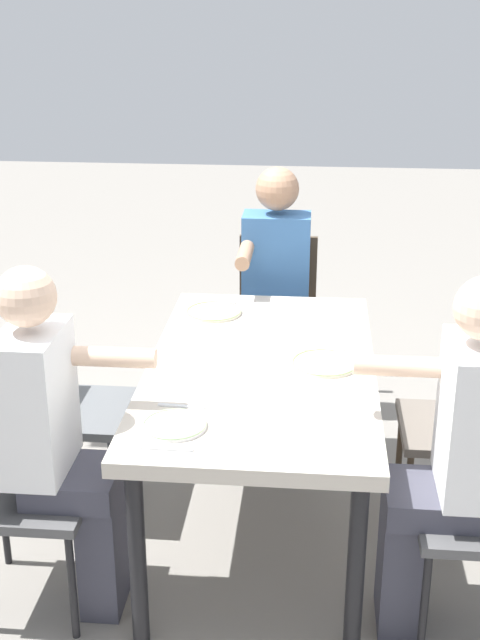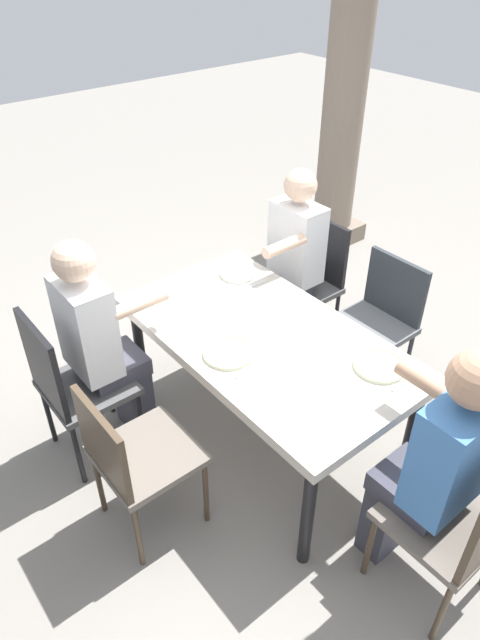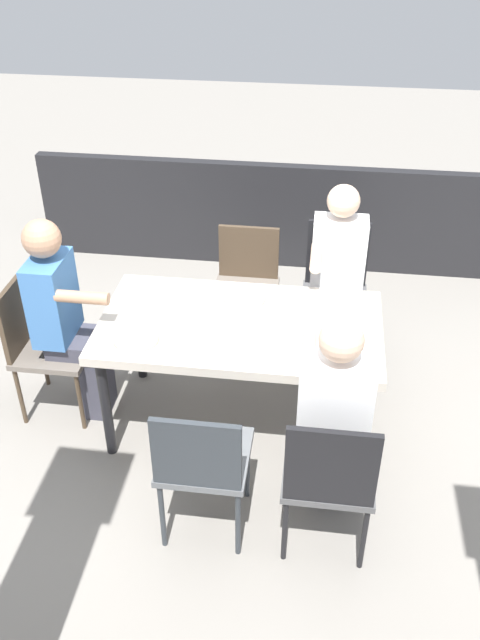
% 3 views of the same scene
% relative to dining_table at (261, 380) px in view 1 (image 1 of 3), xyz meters
% --- Properties ---
extents(ground_plane, '(16.00, 16.00, 0.00)m').
position_rel_dining_table_xyz_m(ground_plane, '(0.00, 0.00, -0.68)').
color(ground_plane, gray).
extents(dining_table, '(1.60, 0.89, 0.75)m').
position_rel_dining_table_xyz_m(dining_table, '(0.00, 0.00, 0.00)').
color(dining_table, beige).
rests_on(dining_table, ground).
extents(chair_west_north, '(0.44, 0.44, 0.89)m').
position_rel_dining_table_xyz_m(chair_west_north, '(-0.54, 0.86, -0.16)').
color(chair_west_north, '#4F4F50').
rests_on(chair_west_north, ground).
extents(chair_mid_north, '(0.44, 0.44, 0.87)m').
position_rel_dining_table_xyz_m(chair_mid_north, '(0.07, 0.86, -0.16)').
color(chair_mid_north, '#5B5E61').
rests_on(chair_mid_north, ground).
extents(chair_mid_south, '(0.44, 0.44, 0.86)m').
position_rel_dining_table_xyz_m(chair_mid_south, '(0.07, -0.86, -0.17)').
color(chair_mid_south, '#6A6158').
rests_on(chair_mid_south, ground).
extents(chair_head_east, '(0.44, 0.44, 0.90)m').
position_rel_dining_table_xyz_m(chair_head_east, '(1.22, 0.00, -0.16)').
color(chair_head_east, '#6A6158').
rests_on(chair_head_east, ground).
extents(diner_woman_green, '(0.50, 0.35, 1.31)m').
position_rel_dining_table_xyz_m(diner_woman_green, '(1.04, 0.00, 0.03)').
color(diner_woman_green, '#3F3F4C').
rests_on(diner_woman_green, ground).
extents(diner_man_white, '(0.35, 0.49, 1.29)m').
position_rel_dining_table_xyz_m(diner_man_white, '(-0.54, 0.67, 0.02)').
color(diner_man_white, '#3F3F4C').
rests_on(diner_man_white, ground).
extents(diner_guest_third, '(0.35, 0.49, 1.30)m').
position_rel_dining_table_xyz_m(diner_guest_third, '(-0.54, -0.66, 0.02)').
color(diner_guest_third, '#3F3F4C').
rests_on(diner_guest_third, ground).
extents(plate_0, '(0.22, 0.22, 0.02)m').
position_rel_dining_table_xyz_m(plate_0, '(-0.55, 0.25, 0.08)').
color(plate_0, white).
rests_on(plate_0, dining_table).
extents(fork_0, '(0.02, 0.17, 0.01)m').
position_rel_dining_table_xyz_m(fork_0, '(-0.70, 0.25, 0.07)').
color(fork_0, silver).
rests_on(fork_0, dining_table).
extents(spoon_0, '(0.03, 0.17, 0.01)m').
position_rel_dining_table_xyz_m(spoon_0, '(-0.40, 0.25, 0.07)').
color(spoon_0, silver).
rests_on(spoon_0, dining_table).
extents(plate_1, '(0.26, 0.26, 0.02)m').
position_rel_dining_table_xyz_m(plate_1, '(0.01, -0.25, 0.08)').
color(plate_1, silver).
rests_on(plate_1, dining_table).
extents(fork_1, '(0.02, 0.17, 0.01)m').
position_rel_dining_table_xyz_m(fork_1, '(-0.14, -0.25, 0.07)').
color(fork_1, silver).
rests_on(fork_1, dining_table).
extents(spoon_1, '(0.03, 0.17, 0.01)m').
position_rel_dining_table_xyz_m(spoon_1, '(0.16, -0.25, 0.07)').
color(spoon_1, silver).
rests_on(spoon_1, dining_table).
extents(plate_2, '(0.25, 0.25, 0.02)m').
position_rel_dining_table_xyz_m(plate_2, '(0.54, 0.25, 0.08)').
color(plate_2, silver).
rests_on(plate_2, dining_table).
extents(fork_2, '(0.03, 0.17, 0.01)m').
position_rel_dining_table_xyz_m(fork_2, '(0.39, 0.25, 0.07)').
color(fork_2, silver).
rests_on(fork_2, dining_table).
extents(spoon_2, '(0.03, 0.17, 0.01)m').
position_rel_dining_table_xyz_m(spoon_2, '(0.69, 0.25, 0.07)').
color(spoon_2, silver).
rests_on(spoon_2, dining_table).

